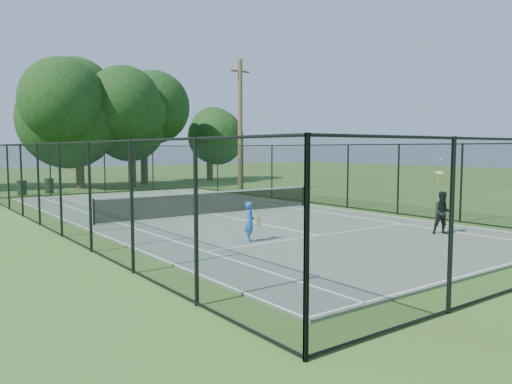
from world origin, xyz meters
TOP-DOWN VIEW (x-y plane):
  - ground at (0.00, 0.00)m, footprint 120.00×120.00m
  - tennis_court at (0.00, 0.00)m, footprint 11.00×24.00m
  - tennis_net at (0.00, 0.00)m, footprint 10.08×0.08m
  - fence at (0.00, 0.00)m, footprint 13.10×26.10m
  - tree_near_left at (-0.10, 17.71)m, footprint 7.14×7.14m
  - tree_near_mid at (3.38, 16.86)m, footprint 5.93×5.93m
  - tree_near_right at (5.45, 19.42)m, footprint 6.00×6.00m
  - tree_far_right at (11.88, 20.09)m, footprint 5.03×5.03m
  - trash_bin_left at (-4.53, 14.51)m, footprint 0.58×0.58m
  - trash_bin_right at (-2.88, 14.89)m, footprint 0.58×0.58m
  - utility_pole at (7.54, 9.00)m, footprint 1.40×0.30m
  - player_blue at (-2.33, -5.91)m, footprint 0.82×0.52m
  - player_black at (3.40, -8.52)m, footprint 0.84×0.90m

SIDE VIEW (x-z plane):
  - ground at x=0.00m, z-range 0.00..0.00m
  - tennis_court at x=0.00m, z-range 0.00..0.06m
  - trash_bin_left at x=-4.53m, z-range 0.01..0.89m
  - trash_bin_right at x=-2.88m, z-range 0.01..0.94m
  - tennis_net at x=0.00m, z-range 0.10..1.05m
  - player_blue at x=-2.33m, z-range 0.06..1.24m
  - player_black at x=3.40m, z-range -0.45..1.95m
  - fence at x=0.00m, z-range 0.00..3.00m
  - tree_far_right at x=11.88m, z-range 0.79..7.45m
  - utility_pole at x=7.54m, z-range 0.06..8.53m
  - tree_near_mid at x=3.38m, z-range 0.90..8.66m
  - tree_near_right at x=5.45m, z-range 1.12..9.40m
  - tree_near_left at x=-0.10m, z-range 1.07..10.38m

